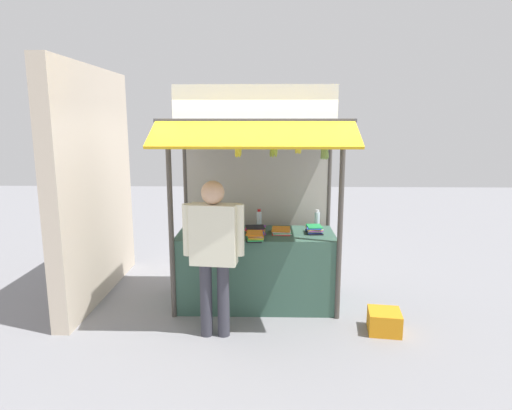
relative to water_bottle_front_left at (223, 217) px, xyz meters
name	(u,v)px	position (x,y,z in m)	size (l,w,h in m)	color
ground_plane	(256,303)	(0.43, -0.31, -1.06)	(20.00, 20.00, 0.00)	gray
stall_counter	(256,269)	(0.43, -0.31, -0.60)	(1.92, 0.80, 0.93)	#385B4C
stall_structure	(256,174)	(0.43, -0.15, 0.57)	(2.12, 1.72, 2.66)	#4C4742
water_bottle_front_left	(223,217)	(0.00, 0.00, 0.00)	(0.08, 0.08, 0.29)	silver
water_bottle_rear_center	(317,220)	(1.21, -0.05, -0.02)	(0.07, 0.07, 0.24)	silver
water_bottle_back_left	(259,219)	(0.47, 0.00, -0.02)	(0.07, 0.07, 0.23)	silver
water_bottle_center	(213,220)	(-0.11, -0.16, -0.01)	(0.07, 0.07, 0.26)	silver
magazine_stack_back_right	(314,229)	(1.15, -0.30, -0.09)	(0.21, 0.25, 0.09)	black
magazine_stack_far_right	(255,236)	(0.43, -0.64, -0.09)	(0.22, 0.27, 0.09)	black
magazine_stack_left	(255,230)	(0.43, -0.34, -0.09)	(0.26, 0.26, 0.09)	orange
magazine_stack_mid_left	(281,231)	(0.75, -0.30, -0.11)	(0.25, 0.31, 0.06)	red
banana_bunch_rightmost	(298,147)	(0.90, -0.80, 0.95)	(0.09, 0.09, 0.24)	#332D23
banana_bunch_inner_right	(238,151)	(0.25, -0.80, 0.91)	(0.09, 0.09, 0.28)	#332D23
banana_bunch_leftmost	(325,152)	(1.18, -0.81, 0.89)	(0.11, 0.11, 0.30)	#332D23
banana_bunch_inner_left	(274,149)	(0.64, -0.80, 0.92)	(0.10, 0.10, 0.28)	#332D23
vendor_person	(214,245)	(0.01, -1.15, -0.04)	(0.64, 0.25, 1.69)	#383842
plastic_crate	(384,321)	(1.86, -1.04, -0.94)	(0.34, 0.34, 0.24)	orange
neighbour_wall	(94,185)	(-1.66, -0.01, 0.41)	(0.20, 2.40, 2.95)	beige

